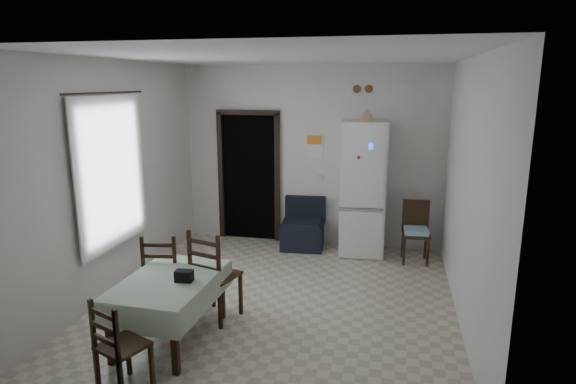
% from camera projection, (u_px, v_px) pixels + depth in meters
% --- Properties ---
extents(ground, '(4.50, 4.50, 0.00)m').
position_uv_depth(ground, '(279.00, 299.00, 5.95)').
color(ground, beige).
rests_on(ground, ground).
extents(ceiling, '(4.20, 4.50, 0.02)m').
position_uv_depth(ceiling, '(278.00, 56.00, 5.30)').
color(ceiling, white).
rests_on(ceiling, ground).
extents(wall_back, '(4.20, 0.02, 2.90)m').
position_uv_depth(wall_back, '(311.00, 156.00, 7.77)').
color(wall_back, silver).
rests_on(wall_back, ground).
extents(wall_front, '(4.20, 0.02, 2.90)m').
position_uv_depth(wall_front, '(206.00, 248.00, 3.48)').
color(wall_front, silver).
rests_on(wall_front, ground).
extents(wall_left, '(0.02, 4.50, 2.90)m').
position_uv_depth(wall_left, '(117.00, 177.00, 6.07)').
color(wall_left, silver).
rests_on(wall_left, ground).
extents(wall_right, '(0.02, 4.50, 2.90)m').
position_uv_depth(wall_right, '(468.00, 193.00, 5.18)').
color(wall_right, silver).
rests_on(wall_right, ground).
extents(doorway, '(1.06, 0.52, 2.22)m').
position_uv_depth(doorway, '(253.00, 175.00, 8.27)').
color(doorway, black).
rests_on(doorway, ground).
extents(window_recess, '(0.10, 1.20, 1.60)m').
position_uv_depth(window_recess, '(104.00, 172.00, 5.87)').
color(window_recess, silver).
rests_on(window_recess, ground).
extents(curtain, '(0.02, 1.45, 1.85)m').
position_uv_depth(curtain, '(112.00, 172.00, 5.84)').
color(curtain, silver).
rests_on(curtain, ground).
extents(curtain_rod, '(0.02, 1.60, 0.02)m').
position_uv_depth(curtain_rod, '(106.00, 93.00, 5.63)').
color(curtain_rod, black).
rests_on(curtain_rod, ground).
extents(calendar, '(0.28, 0.02, 0.40)m').
position_uv_depth(calendar, '(314.00, 146.00, 7.71)').
color(calendar, white).
rests_on(calendar, ground).
extents(calendar_image, '(0.24, 0.01, 0.14)m').
position_uv_depth(calendar_image, '(314.00, 140.00, 7.68)').
color(calendar_image, orange).
rests_on(calendar_image, ground).
extents(light_switch, '(0.08, 0.02, 0.12)m').
position_uv_depth(light_switch, '(320.00, 178.00, 7.80)').
color(light_switch, beige).
rests_on(light_switch, ground).
extents(vent_left, '(0.12, 0.03, 0.12)m').
position_uv_depth(vent_left, '(357.00, 89.00, 7.37)').
color(vent_left, brown).
rests_on(vent_left, ground).
extents(vent_right, '(0.12, 0.03, 0.12)m').
position_uv_depth(vent_right, '(369.00, 89.00, 7.33)').
color(vent_right, brown).
rests_on(vent_right, ground).
extents(emergency_light, '(0.25, 0.07, 0.09)m').
position_uv_depth(emergency_light, '(401.00, 87.00, 7.20)').
color(emergency_light, white).
rests_on(emergency_light, ground).
extents(fridge, '(0.72, 0.72, 2.06)m').
position_uv_depth(fridge, '(363.00, 188.00, 7.37)').
color(fridge, white).
rests_on(fridge, ground).
extents(tan_cone, '(0.25, 0.25, 0.19)m').
position_uv_depth(tan_cone, '(367.00, 114.00, 7.03)').
color(tan_cone, tan).
rests_on(tan_cone, fridge).
extents(navy_seat, '(0.71, 0.69, 0.80)m').
position_uv_depth(navy_seat, '(303.00, 224.00, 7.71)').
color(navy_seat, black).
rests_on(navy_seat, ground).
extents(corner_chair, '(0.41, 0.41, 0.91)m').
position_uv_depth(corner_chair, '(416.00, 233.00, 7.09)').
color(corner_chair, black).
rests_on(corner_chair, ground).
extents(dining_table, '(0.90, 1.33, 0.68)m').
position_uv_depth(dining_table, '(170.00, 309.00, 4.96)').
color(dining_table, '#A3B79D').
rests_on(dining_table, ground).
extents(black_bag, '(0.18, 0.12, 0.11)m').
position_uv_depth(black_bag, '(184.00, 276.00, 4.80)').
color(black_bag, black).
rests_on(black_bag, dining_table).
extents(dining_chair_far_left, '(0.48, 0.48, 0.98)m').
position_uv_depth(dining_chair_far_left, '(165.00, 272.00, 5.54)').
color(dining_chair_far_left, black).
rests_on(dining_chair_far_left, ground).
extents(dining_chair_far_right, '(0.56, 0.56, 1.06)m').
position_uv_depth(dining_chair_far_right, '(216.00, 274.00, 5.38)').
color(dining_chair_far_right, black).
rests_on(dining_chair_far_right, ground).
extents(dining_chair_near_head, '(0.49, 0.49, 0.87)m').
position_uv_depth(dining_chair_near_head, '(123.00, 344.00, 4.11)').
color(dining_chair_near_head, black).
rests_on(dining_chair_near_head, ground).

